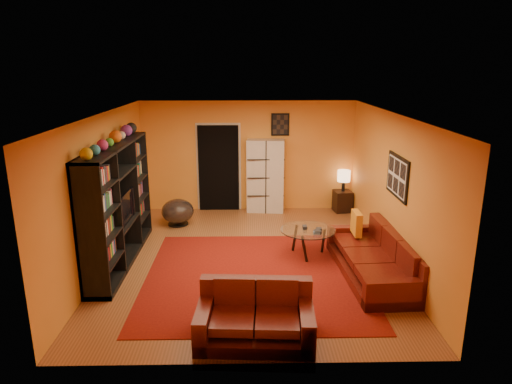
{
  "coord_description": "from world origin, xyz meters",
  "views": [
    {
      "loc": [
        -0.02,
        -7.62,
        3.4
      ],
      "look_at": [
        0.13,
        0.1,
        1.23
      ],
      "focal_mm": 32.0,
      "sensor_mm": 36.0,
      "label": 1
    }
  ],
  "objects_px": {
    "sofa": "(378,259)",
    "storage_cabinet": "(266,176)",
    "tv": "(121,208)",
    "entertainment_unit": "(118,204)",
    "loveseat": "(255,316)",
    "coffee_table": "(308,232)",
    "table_lamp": "(344,177)",
    "side_table": "(342,201)",
    "bowl_chair": "(178,211)"
  },
  "relations": [
    {
      "from": "loveseat",
      "to": "table_lamp",
      "type": "xyz_separation_m",
      "value": [
        2.18,
        5.17,
        0.57
      ]
    },
    {
      "from": "tv",
      "to": "bowl_chair",
      "type": "bearing_deg",
      "value": -20.12
    },
    {
      "from": "sofa",
      "to": "side_table",
      "type": "xyz_separation_m",
      "value": [
        0.11,
        3.44,
        -0.03
      ]
    },
    {
      "from": "tv",
      "to": "coffee_table",
      "type": "height_order",
      "value": "tv"
    },
    {
      "from": "sofa",
      "to": "table_lamp",
      "type": "bearing_deg",
      "value": 85.01
    },
    {
      "from": "coffee_table",
      "to": "side_table",
      "type": "height_order",
      "value": "coffee_table"
    },
    {
      "from": "tv",
      "to": "loveseat",
      "type": "xyz_separation_m",
      "value": [
        2.3,
        -2.43,
        -0.7
      ]
    },
    {
      "from": "coffee_table",
      "to": "table_lamp",
      "type": "distance_m",
      "value": 2.89
    },
    {
      "from": "tv",
      "to": "sofa",
      "type": "xyz_separation_m",
      "value": [
        4.37,
        -0.7,
        -0.7
      ]
    },
    {
      "from": "sofa",
      "to": "storage_cabinet",
      "type": "distance_m",
      "value": 3.94
    },
    {
      "from": "coffee_table",
      "to": "bowl_chair",
      "type": "relative_size",
      "value": 1.43
    },
    {
      "from": "entertainment_unit",
      "to": "tv",
      "type": "relative_size",
      "value": 3.29
    },
    {
      "from": "entertainment_unit",
      "to": "coffee_table",
      "type": "height_order",
      "value": "entertainment_unit"
    },
    {
      "from": "tv",
      "to": "side_table",
      "type": "distance_m",
      "value": 5.3
    },
    {
      "from": "tv",
      "to": "sofa",
      "type": "height_order",
      "value": "tv"
    },
    {
      "from": "sofa",
      "to": "bowl_chair",
      "type": "relative_size",
      "value": 3.52
    },
    {
      "from": "storage_cabinet",
      "to": "entertainment_unit",
      "type": "bearing_deg",
      "value": -127.86
    },
    {
      "from": "entertainment_unit",
      "to": "bowl_chair",
      "type": "xyz_separation_m",
      "value": [
        0.73,
        1.86,
        -0.74
      ]
    },
    {
      "from": "sofa",
      "to": "bowl_chair",
      "type": "xyz_separation_m",
      "value": [
        -3.69,
        2.55,
        0.02
      ]
    },
    {
      "from": "loveseat",
      "to": "table_lamp",
      "type": "relative_size",
      "value": 3.04
    },
    {
      "from": "coffee_table",
      "to": "table_lamp",
      "type": "height_order",
      "value": "table_lamp"
    },
    {
      "from": "side_table",
      "to": "tv",
      "type": "bearing_deg",
      "value": -148.52
    },
    {
      "from": "sofa",
      "to": "storage_cabinet",
      "type": "height_order",
      "value": "storage_cabinet"
    },
    {
      "from": "storage_cabinet",
      "to": "table_lamp",
      "type": "bearing_deg",
      "value": 4.36
    },
    {
      "from": "entertainment_unit",
      "to": "loveseat",
      "type": "xyz_separation_m",
      "value": [
        2.35,
        -2.42,
        -0.76
      ]
    },
    {
      "from": "coffee_table",
      "to": "bowl_chair",
      "type": "distance_m",
      "value": 3.14
    },
    {
      "from": "coffee_table",
      "to": "loveseat",
      "type": "bearing_deg",
      "value": -111.38
    },
    {
      "from": "sofa",
      "to": "table_lamp",
      "type": "xyz_separation_m",
      "value": [
        0.11,
        3.44,
        0.57
      ]
    },
    {
      "from": "sofa",
      "to": "coffee_table",
      "type": "bearing_deg",
      "value": 139.0
    },
    {
      "from": "entertainment_unit",
      "to": "bowl_chair",
      "type": "bearing_deg",
      "value": 68.63
    },
    {
      "from": "bowl_chair",
      "to": "side_table",
      "type": "relative_size",
      "value": 1.4
    },
    {
      "from": "coffee_table",
      "to": "table_lamp",
      "type": "relative_size",
      "value": 2.0
    },
    {
      "from": "coffee_table",
      "to": "storage_cabinet",
      "type": "bearing_deg",
      "value": 104.07
    },
    {
      "from": "bowl_chair",
      "to": "side_table",
      "type": "height_order",
      "value": "bowl_chair"
    },
    {
      "from": "side_table",
      "to": "table_lamp",
      "type": "relative_size",
      "value": 1.0
    },
    {
      "from": "tv",
      "to": "side_table",
      "type": "xyz_separation_m",
      "value": [
        4.47,
        2.74,
        -0.73
      ]
    },
    {
      "from": "storage_cabinet",
      "to": "tv",
      "type": "bearing_deg",
      "value": -127.42
    },
    {
      "from": "tv",
      "to": "sofa",
      "type": "relative_size",
      "value": 0.37
    },
    {
      "from": "coffee_table",
      "to": "bowl_chair",
      "type": "bearing_deg",
      "value": 146.69
    },
    {
      "from": "entertainment_unit",
      "to": "loveseat",
      "type": "distance_m",
      "value": 3.46
    },
    {
      "from": "storage_cabinet",
      "to": "table_lamp",
      "type": "relative_size",
      "value": 3.45
    },
    {
      "from": "coffee_table",
      "to": "sofa",
      "type": "bearing_deg",
      "value": -37.81
    },
    {
      "from": "entertainment_unit",
      "to": "side_table",
      "type": "xyz_separation_m",
      "value": [
        4.53,
        2.75,
        -0.8
      ]
    },
    {
      "from": "sofa",
      "to": "entertainment_unit",
      "type": "bearing_deg",
      "value": 167.98
    },
    {
      "from": "entertainment_unit",
      "to": "storage_cabinet",
      "type": "height_order",
      "value": "entertainment_unit"
    },
    {
      "from": "coffee_table",
      "to": "bowl_chair",
      "type": "xyz_separation_m",
      "value": [
        -2.62,
        1.72,
        -0.15
      ]
    },
    {
      "from": "sofa",
      "to": "side_table",
      "type": "relative_size",
      "value": 4.93
    },
    {
      "from": "loveseat",
      "to": "side_table",
      "type": "distance_m",
      "value": 5.61
    },
    {
      "from": "sofa",
      "to": "table_lamp",
      "type": "height_order",
      "value": "table_lamp"
    },
    {
      "from": "tv",
      "to": "side_table",
      "type": "relative_size",
      "value": 1.82
    }
  ]
}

